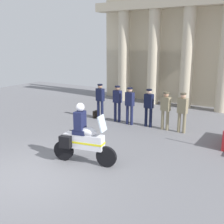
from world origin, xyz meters
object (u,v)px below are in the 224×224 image
officer_in_row_0 (100,99)px  officer_in_row_3 (149,105)px  officer_in_row_4 (166,108)px  briefcase_on_ground (95,114)px  officer_in_row_1 (117,101)px  officer_in_row_5 (182,110)px  motorcycle_with_rider (82,139)px  officer_in_row_2 (130,103)px

officer_in_row_0 → officer_in_row_3: bearing=-168.9°
officer_in_row_3 → officer_in_row_4: bearing=-174.1°
officer_in_row_3 → briefcase_on_ground: officer_in_row_3 is taller
officer_in_row_0 → officer_in_row_1: size_ratio=1.02×
officer_in_row_5 → briefcase_on_ground: size_ratio=4.60×
officer_in_row_4 → motorcycle_with_rider: 4.64m
officer_in_row_5 → officer_in_row_3: bearing=6.8°
officer_in_row_5 → briefcase_on_ground: bearing=7.8°
officer_in_row_5 → motorcycle_with_rider: size_ratio=0.80×
officer_in_row_2 → motorcycle_with_rider: motorcycle_with_rider is taller
officer_in_row_0 → officer_in_row_3: officer_in_row_0 is taller
officer_in_row_0 → officer_in_row_4: 3.25m
officer_in_row_3 → officer_in_row_1: bearing=7.7°
officer_in_row_3 → officer_in_row_4: size_ratio=1.03×
briefcase_on_ground → motorcycle_with_rider: bearing=-59.4°
officer_in_row_5 → motorcycle_with_rider: bearing=78.6°
officer_in_row_0 → officer_in_row_3: 2.46m
officer_in_row_2 → officer_in_row_0: bearing=8.1°
officer_in_row_0 → officer_in_row_3: (2.46, 0.12, -0.03)m
officer_in_row_0 → officer_in_row_1: officer_in_row_0 is taller
officer_in_row_0 → officer_in_row_1: (0.87, 0.14, -0.02)m
officer_in_row_0 → officer_in_row_2: officer_in_row_0 is taller
officer_in_row_2 → officer_in_row_1: bearing=-3.0°
officer_in_row_0 → officer_in_row_2: (1.59, -0.01, -0.02)m
officer_in_row_0 → motorcycle_with_rider: (2.34, -4.47, -0.22)m
officer_in_row_3 → officer_in_row_0: bearing=11.1°
officer_in_row_2 → briefcase_on_ground: (-1.97, 0.13, -0.82)m
officer_in_row_0 → motorcycle_with_rider: size_ratio=0.83×
officer_in_row_2 → officer_in_row_5: bearing=-169.6°
officer_in_row_1 → officer_in_row_4: size_ratio=1.03×
officer_in_row_3 → officer_in_row_5: bearing=-173.2°
officer_in_row_4 → briefcase_on_ground: size_ratio=4.53×
officer_in_row_2 → officer_in_row_4: (1.65, 0.09, -0.04)m
officer_in_row_0 → officer_in_row_5: officer_in_row_0 is taller
officer_in_row_1 → officer_in_row_2: bearing=177.0°
briefcase_on_ground → officer_in_row_3: bearing=-0.0°
officer_in_row_1 → briefcase_on_ground: size_ratio=4.69×
officer_in_row_3 → officer_in_row_2: bearing=16.7°
motorcycle_with_rider → briefcase_on_ground: 5.37m
briefcase_on_ground → officer_in_row_4: bearing=-0.6°
officer_in_row_1 → briefcase_on_ground: officer_in_row_1 is taller
officer_in_row_2 → officer_in_row_3: (0.87, 0.13, -0.01)m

